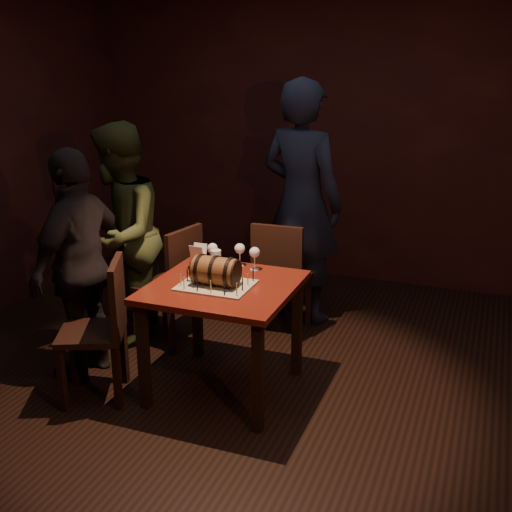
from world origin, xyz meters
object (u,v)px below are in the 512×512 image
Objects in this scene: wine_glass_right at (255,253)px; chair_back at (280,273)px; pub_table at (223,300)px; person_left_front at (81,266)px; person_back at (301,203)px; person_left_rear at (120,235)px; chair_left_rear at (175,280)px; wine_glass_mid at (240,250)px; barrel_cake at (216,271)px; pint_of_ale at (216,261)px; chair_left_front at (103,322)px; wine_glass_left at (213,249)px.

chair_back is at bearing 91.92° from wine_glass_right.
wine_glass_right is at bearing 75.04° from pub_table.
pub_table is 0.57× the size of person_left_front.
pub_table is at bearing 100.81° from person_back.
chair_left_rear is at bearing 77.63° from person_left_rear.
wine_glass_mid is 1.00× the size of wine_glass_right.
person_left_rear is (-1.02, 0.51, -0.01)m from barrel_cake.
barrel_cake is at bearing 96.93° from person_left_front.
wine_glass_right is 0.10× the size of person_left_rear.
wine_glass_right is 0.17× the size of chair_back.
wine_glass_right is 0.81m from chair_left_rear.
wine_glass_mid is 0.17× the size of chair_back.
chair_left_rear is at bearing -149.06° from chair_back.
person_left_rear reaches higher than pint_of_ale.
wine_glass_mid reaches higher than pub_table.
chair_left_front is at bearing -152.93° from pub_table.
chair_left_front is (-0.75, -1.28, 0.00)m from chair_back.
person_left_rear reaches higher than chair_back.
wine_glass_mid is at bearing -13.77° from chair_left_rear.
wine_glass_right is 0.10× the size of person_left_front.
pub_table is at bearing 59.98° from barrel_cake.
person_left_rear is at bearing 156.38° from pub_table.
wine_glass_right is at bearing 28.25° from pint_of_ale.
wine_glass_right is at bearing -14.64° from chair_left_rear.
pint_of_ale is 0.65m from chair_left_rear.
pint_of_ale is at bearing 114.02° from barrel_cake.
chair_left_rear is at bearing 153.07° from person_left_front.
chair_left_rear is at bearing 140.56° from pub_table.
person_left_rear is at bearing 169.98° from wine_glass_left.
person_back reaches higher than barrel_cake.
wine_glass_mid is 1.02m from chair_left_front.
person_back is at bearing 78.31° from pint_of_ale.
person_left_rear is at bearing -157.03° from chair_back.
wine_glass_right is at bearing -88.08° from chair_back.
wine_glass_mid is at bearing 97.16° from person_back.
chair_back is (0.28, 0.62, -0.35)m from wine_glass_left.
person_back is 1.46m from person_left_rear.
wine_glass_mid is 0.13m from wine_glass_right.
person_left_front is (-1.08, -1.48, -0.19)m from person_back.
person_back is (0.13, 1.41, 0.13)m from barrel_cake.
wine_glass_mid is at bearing 18.68° from wine_glass_left.
wine_glass_mid is 0.17× the size of chair_left_front.
chair_back reaches higher than pint_of_ale.
barrel_cake is 1.42m from person_back.
chair_left_rear is 1.00× the size of chair_left_front.
pub_table is at bearing -84.26° from wine_glass_mid.
barrel_cake is 0.96m from person_left_front.
pint_of_ale is 0.16× the size of chair_left_rear.
chair_back is (0.21, 0.73, -0.30)m from pint_of_ale.
chair_left_rear is at bearing 136.64° from barrel_cake.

